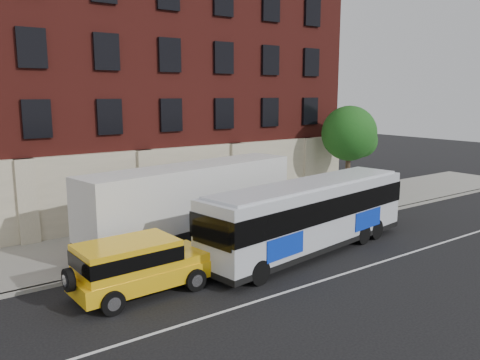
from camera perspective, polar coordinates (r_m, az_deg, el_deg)
ground at (r=17.58m, az=6.00°, el=-13.73°), size 120.00×120.00×0.00m
sidewalk at (r=24.56m, az=-8.23°, el=-6.58°), size 60.00×6.00×0.15m
kerb at (r=22.06m, az=-4.55°, el=-8.45°), size 60.00×0.25×0.15m
lane_line at (r=17.92m, az=4.91°, el=-13.21°), size 60.00×0.12×0.01m
building at (r=30.78m, az=-15.61°, el=10.69°), size 30.00×12.10×15.00m
street_tree at (r=32.52m, az=12.83°, el=5.15°), size 3.60×3.60×6.20m
city_bus at (r=22.03m, az=8.26°, el=-3.93°), size 12.00×4.18×3.22m
yellow_suv at (r=17.78m, az=-12.22°, el=-9.64°), size 5.31×2.47×2.01m
shipping_container at (r=23.15m, az=-5.59°, el=-2.94°), size 11.61×4.25×3.79m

